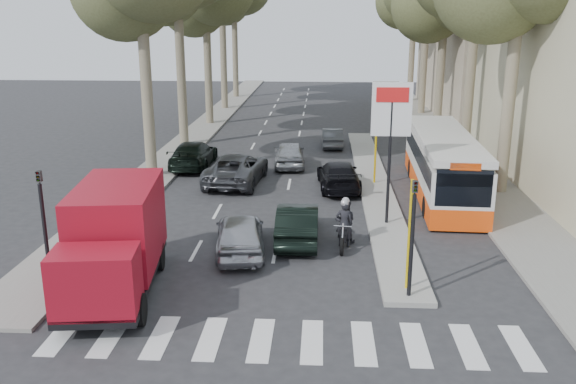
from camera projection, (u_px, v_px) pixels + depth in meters
The scene contains 20 objects.
ground at pixel (299, 276), 19.31m from camera, with size 120.00×120.00×0.00m, color #28282B.
sidewalk_right at pixel (435, 133), 42.81m from camera, with size 3.20×70.00×0.12m, color gray.
median_left at pixel (209, 123), 46.58m from camera, with size 2.40×64.00×0.12m, color gray.
traffic_island at pixel (374, 184), 29.66m from camera, with size 1.50×26.00×0.16m, color gray.
building_far at pixel (509, 15), 48.86m from camera, with size 11.00×20.00×16.00m, color #B7A88E.
billboard at pixel (391, 133), 22.90m from camera, with size 1.50×12.10×5.60m.
traffic_light_island at pixel (413, 219), 17.00m from camera, with size 0.16×0.41×3.60m.
traffic_light_left at pixel (42, 207), 18.07m from camera, with size 0.16×0.41×3.60m.
silver_hatchback at pixel (240, 233), 21.08m from camera, with size 1.66×4.13×1.41m, color #ADAFB5.
dark_hatchback at pixel (298, 222), 22.21m from camera, with size 1.48×4.24×1.40m, color black.
queue_car_a at pixel (237, 168), 29.94m from camera, with size 2.45×5.32×1.48m, color #484A4F.
queue_car_b at pixel (338, 175), 28.97m from camera, with size 1.85×4.56×1.32m, color black.
queue_car_c at pixel (289, 154), 33.30m from camera, with size 1.63×4.04×1.38m, color #979A9E.
queue_car_d at pixel (332, 138), 38.32m from camera, with size 1.24×3.56×1.17m, color #44474B.
queue_car_e at pixel (193, 154), 33.12m from camera, with size 2.00×4.91×1.43m, color black.
red_truck at pixel (115, 239), 17.83m from camera, with size 2.89×6.11×3.14m.
city_bus at pixel (443, 163), 27.79m from camera, with size 2.83×10.89×2.85m.
motorcycle at pixel (345, 224), 21.71m from camera, with size 0.83×2.12×1.81m.
pedestrian_near at pixel (484, 174), 28.13m from camera, with size 0.96×0.47×1.64m, color #362D44.
pedestrian_far at pixel (485, 171), 28.55m from camera, with size 1.09×0.48×1.68m, color brown.
Camera 1 is at (0.66, -17.80, 7.93)m, focal length 38.00 mm.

